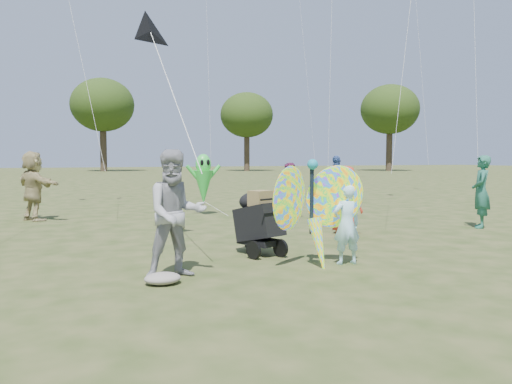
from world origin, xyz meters
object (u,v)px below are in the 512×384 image
crowd_d (33,186)px  crowd_j (175,175)px  jogging_stroller (258,218)px  crowd_c (337,180)px  crowd_e (291,190)px  crowd_a (346,200)px  adult_man (176,214)px  crowd_f (481,192)px  butterfly_kite (315,212)px  alien_kite (203,181)px  child_girl (347,224)px

crowd_d → crowd_j: crowd_d is taller
crowd_j → jogging_stroller: (-1.95, -15.15, -0.19)m
crowd_c → crowd_e: crowd_c is taller
crowd_a → crowd_j: size_ratio=0.91×
adult_man → crowd_f: adult_man is taller
crowd_c → butterfly_kite: crowd_c is taller
crowd_d → alien_kite: 4.45m
crowd_c → alien_kite: size_ratio=0.98×
crowd_j → crowd_c: bearing=18.2°
crowd_c → alien_kite: 5.15m
child_girl → jogging_stroller: size_ratio=1.08×
crowd_f → crowd_c: bearing=-134.1°
crowd_a → crowd_c: (3.13, 5.58, 0.12)m
child_girl → jogging_stroller: (-0.96, 1.26, -0.00)m
crowd_f → crowd_j: bearing=-120.9°
child_girl → adult_man: adult_man is taller
crowd_e → child_girl: bearing=-66.4°
crowd_f → crowd_e: bearing=-92.6°
jogging_stroller → adult_man: bearing=-168.7°
crowd_f → butterfly_kite: (-5.59, -2.22, -0.01)m
child_girl → crowd_d: size_ratio=0.68×
alien_kite → adult_man: bearing=-108.7°
crowd_d → jogging_stroller: 7.34m
crowd_c → crowd_f: size_ratio=1.01×
child_girl → alien_kite: alien_kite is taller
adult_man → crowd_c: size_ratio=1.03×
jogging_stroller → butterfly_kite: bearing=-93.8°
crowd_c → butterfly_kite: size_ratio=0.94×
crowd_d → jogging_stroller: (3.73, -6.32, -0.29)m
crowd_e → jogging_stroller: (-2.73, -4.35, -0.14)m
crowd_j → butterfly_kite: (-1.53, -16.38, 0.03)m
alien_kite → crowd_f: bearing=-42.4°
crowd_f → child_girl: bearing=-22.8°
child_girl → crowd_a: crowd_a is taller
butterfly_kite → alien_kite: (0.28, 7.07, 0.14)m
child_girl → butterfly_kite: bearing=1.6°
adult_man → butterfly_kite: bearing=-4.6°
adult_man → butterfly_kite: 2.08m
crowd_f → crowd_d: bearing=-75.5°
child_girl → crowd_a: (1.63, 2.64, 0.12)m
crowd_e → alien_kite: size_ratio=0.86×
crowd_c → child_girl: bearing=40.2°
butterfly_kite → alien_kite: bearing=87.8°
jogging_stroller → crowd_c: bearing=28.1°
crowd_j → jogging_stroller: bearing=-13.8°
child_girl → adult_man: 2.63m
crowd_j → jogging_stroller: size_ratio=1.41×
child_girl → crowd_c: size_ratio=0.72×
crowd_d → crowd_j: size_ratio=1.13×
crowd_d → crowd_f: (9.74, -5.32, -0.06)m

